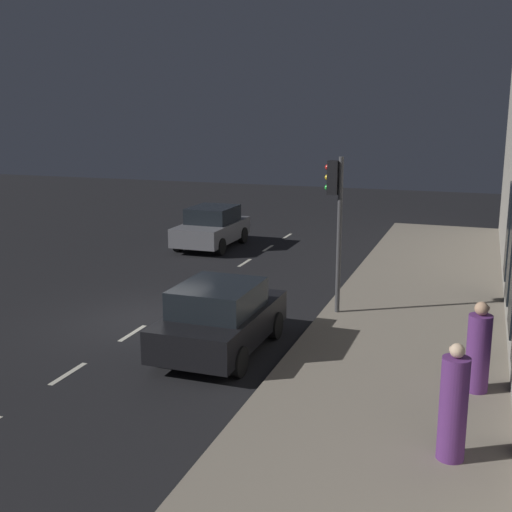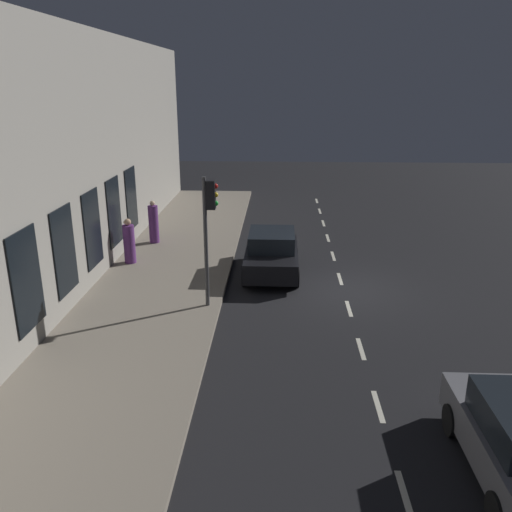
{
  "view_description": "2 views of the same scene",
  "coord_description": "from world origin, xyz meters",
  "px_view_note": "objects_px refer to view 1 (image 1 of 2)",
  "views": [
    {
      "loc": [
        7.75,
        -14.05,
        5.29
      ],
      "look_at": [
        1.79,
        2.91,
        1.21
      ],
      "focal_mm": 45.61,
      "sensor_mm": 36.0,
      "label": 1
    },
    {
      "loc": [
        2.22,
        16.74,
        6.73
      ],
      "look_at": [
        2.87,
        2.36,
        1.94
      ],
      "focal_mm": 36.88,
      "sensor_mm": 36.0,
      "label": 2
    }
  ],
  "objects_px": {
    "parked_car_1": "(220,318)",
    "pedestrian_1": "(478,351)",
    "pedestrian_0": "(453,407)",
    "parked_car_0": "(212,227)",
    "traffic_light": "(335,203)"
  },
  "relations": [
    {
      "from": "parked_car_1",
      "to": "traffic_light",
      "type": "bearing_deg",
      "value": 61.54
    },
    {
      "from": "traffic_light",
      "to": "parked_car_0",
      "type": "distance_m",
      "value": 9.79
    },
    {
      "from": "parked_car_1",
      "to": "pedestrian_0",
      "type": "relative_size",
      "value": 2.11
    },
    {
      "from": "parked_car_1",
      "to": "parked_car_0",
      "type": "bearing_deg",
      "value": 114.44
    },
    {
      "from": "pedestrian_0",
      "to": "pedestrian_1",
      "type": "relative_size",
      "value": 1.06
    },
    {
      "from": "parked_car_0",
      "to": "pedestrian_1",
      "type": "bearing_deg",
      "value": 132.46
    },
    {
      "from": "pedestrian_0",
      "to": "pedestrian_1",
      "type": "xyz_separation_m",
      "value": [
        0.31,
        2.67,
        -0.05
      ]
    },
    {
      "from": "parked_car_0",
      "to": "traffic_light",
      "type": "bearing_deg",
      "value": 132.25
    },
    {
      "from": "pedestrian_0",
      "to": "pedestrian_1",
      "type": "height_order",
      "value": "pedestrian_0"
    },
    {
      "from": "parked_car_1",
      "to": "pedestrian_1",
      "type": "bearing_deg",
      "value": -6.15
    },
    {
      "from": "parked_car_1",
      "to": "pedestrian_0",
      "type": "distance_m",
      "value": 6.06
    },
    {
      "from": "parked_car_1",
      "to": "pedestrian_1",
      "type": "height_order",
      "value": "pedestrian_1"
    },
    {
      "from": "traffic_light",
      "to": "parked_car_0",
      "type": "bearing_deg",
      "value": 132.27
    },
    {
      "from": "parked_car_0",
      "to": "pedestrian_1",
      "type": "height_order",
      "value": "pedestrian_1"
    },
    {
      "from": "traffic_light",
      "to": "pedestrian_1",
      "type": "relative_size",
      "value": 2.32
    }
  ]
}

